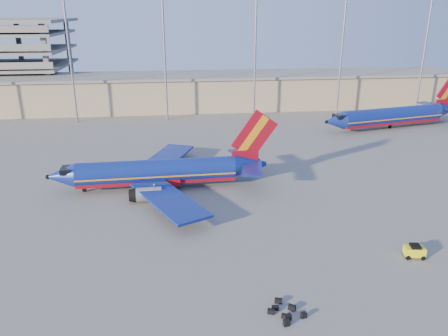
{
  "coord_description": "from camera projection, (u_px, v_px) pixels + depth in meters",
  "views": [
    {
      "loc": [
        -3.59,
        -52.44,
        23.54
      ],
      "look_at": [
        2.72,
        1.09,
        4.0
      ],
      "focal_mm": 35.0,
      "sensor_mm": 36.0,
      "label": 1
    }
  ],
  "objects": [
    {
      "name": "terminal_building",
      "position": [
        226.0,
        90.0,
        111.16
      ],
      "size": [
        122.0,
        16.0,
        8.5
      ],
      "color": "gray",
      "rests_on": "ground"
    },
    {
      "name": "ground",
      "position": [
        204.0,
        200.0,
        57.38
      ],
      "size": [
        220.0,
        220.0,
        0.0
      ],
      "primitive_type": "plane",
      "color": "slate",
      "rests_on": "ground"
    },
    {
      "name": "light_mast_row",
      "position": [
        210.0,
        39.0,
        94.9
      ],
      "size": [
        101.6,
        1.6,
        28.65
      ],
      "color": "gray",
      "rests_on": "ground"
    },
    {
      "name": "baggage_tug",
      "position": [
        414.0,
        251.0,
        43.88
      ],
      "size": [
        2.13,
        1.5,
        1.41
      ],
      "rotation": [
        0.0,
        0.0,
        -0.17
      ],
      "color": "yellow",
      "rests_on": "ground"
    },
    {
      "name": "luggage_pile",
      "position": [
        285.0,
        312.0,
        35.75
      ],
      "size": [
        3.11,
        3.33,
        0.55
      ],
      "color": "black",
      "rests_on": "ground"
    },
    {
      "name": "aircraft_main",
      "position": [
        162.0,
        172.0,
        60.75
      ],
      "size": [
        31.79,
        30.58,
        10.76
      ],
      "rotation": [
        0.0,
        0.0,
        0.03
      ],
      "color": "navy",
      "rests_on": "ground"
    },
    {
      "name": "aircraft_second",
      "position": [
        395.0,
        116.0,
        91.75
      ],
      "size": [
        33.82,
        14.86,
        11.6
      ],
      "rotation": [
        0.0,
        0.0,
        0.22
      ],
      "color": "navy",
      "rests_on": "ground"
    }
  ]
}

